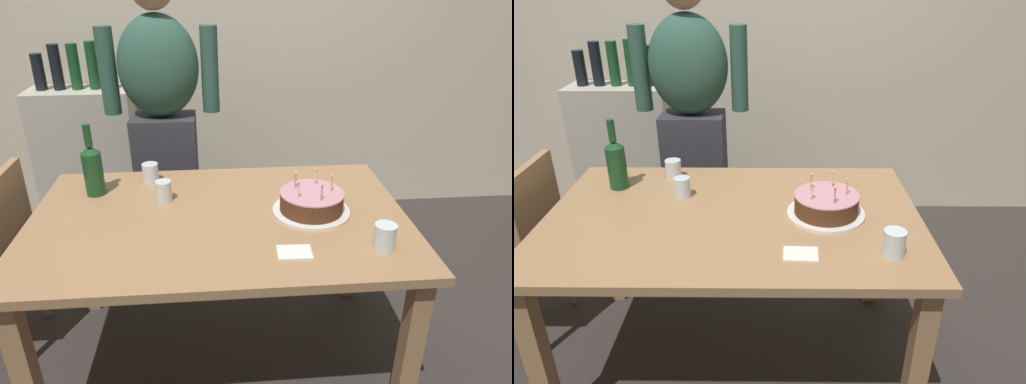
{
  "view_description": "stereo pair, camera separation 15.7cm",
  "coord_description": "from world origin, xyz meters",
  "views": [
    {
      "loc": [
        0.01,
        -1.64,
        1.64
      ],
      "look_at": [
        0.15,
        -0.0,
        0.84
      ],
      "focal_mm": 32.74,
      "sensor_mm": 36.0,
      "label": 1
    },
    {
      "loc": [
        0.17,
        -1.65,
        1.64
      ],
      "look_at": [
        0.15,
        -0.0,
        0.84
      ],
      "focal_mm": 32.74,
      "sensor_mm": 36.0,
      "label": 2
    }
  ],
  "objects": [
    {
      "name": "water_glass_side",
      "position": [
        0.58,
        -0.29,
        0.79
      ],
      "size": [
        0.08,
        0.08,
        0.1
      ],
      "primitive_type": "cylinder",
      "color": "silver",
      "rests_on": "dining_table"
    },
    {
      "name": "birthday_cake",
      "position": [
        0.37,
        -0.0,
        0.78
      ],
      "size": [
        0.31,
        0.31,
        0.16
      ],
      "color": "white",
      "rests_on": "dining_table"
    },
    {
      "name": "person_man_bearded",
      "position": [
        -0.28,
        0.8,
        0.87
      ],
      "size": [
        0.61,
        0.27,
        1.66
      ],
      "rotation": [
        0.0,
        0.0,
        3.14
      ],
      "color": "#33333D",
      "rests_on": "ground_plane"
    },
    {
      "name": "back_wall",
      "position": [
        0.0,
        1.55,
        1.3
      ],
      "size": [
        5.2,
        0.1,
        2.6
      ],
      "primitive_type": "cube",
      "color": "beige",
      "rests_on": "ground_plane"
    },
    {
      "name": "dining_table",
      "position": [
        0.0,
        0.0,
        0.64
      ],
      "size": [
        1.5,
        0.96,
        0.74
      ],
      "color": "#A37A51",
      "rests_on": "ground_plane"
    },
    {
      "name": "water_glass_far",
      "position": [
        -0.31,
        0.36,
        0.78
      ],
      "size": [
        0.07,
        0.07,
        0.09
      ],
      "primitive_type": "cylinder",
      "color": "silver",
      "rests_on": "dining_table"
    },
    {
      "name": "napkin_stack",
      "position": [
        0.26,
        -0.29,
        0.74
      ],
      "size": [
        0.12,
        0.09,
        0.01
      ],
      "primitive_type": "cube",
      "rotation": [
        0.0,
        0.0,
        -0.04
      ],
      "color": "white",
      "rests_on": "dining_table"
    },
    {
      "name": "water_glass_near",
      "position": [
        -0.23,
        0.16,
        0.78
      ],
      "size": [
        0.07,
        0.07,
        0.09
      ],
      "primitive_type": "cylinder",
      "color": "silver",
      "rests_on": "dining_table"
    },
    {
      "name": "wine_bottle",
      "position": [
        -0.53,
        0.25,
        0.86
      ],
      "size": [
        0.08,
        0.08,
        0.32
      ],
      "color": "#194723",
      "rests_on": "dining_table"
    },
    {
      "name": "shelf_cabinet",
      "position": [
        -0.85,
        1.33,
        0.49
      ],
      "size": [
        0.64,
        0.3,
        1.24
      ],
      "color": "beige",
      "rests_on": "ground_plane"
    },
    {
      "name": "ground_plane",
      "position": [
        0.0,
        0.0,
        0.0
      ],
      "size": [
        10.0,
        10.0,
        0.0
      ],
      "primitive_type": "plane",
      "color": "#332D2B"
    }
  ]
}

